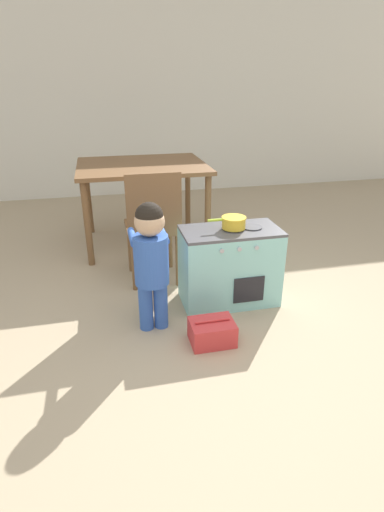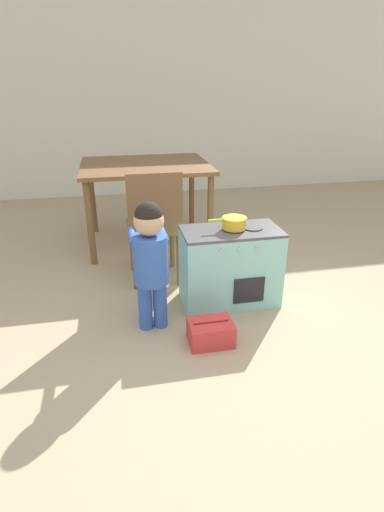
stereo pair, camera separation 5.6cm
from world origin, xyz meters
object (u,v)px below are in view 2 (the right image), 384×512
Objects in this scene: child_figure at (150,254)px; dining_chair_near at (154,224)px; play_kitchen at (230,266)px; toy_pot at (234,222)px; dining_table at (146,174)px; toy_basket at (211,332)px.

child_figure is 0.63m from dining_chair_near.
toy_pot is (0.01, 0.00, 0.33)m from play_kitchen.
dining_table reaches higher than toy_pot.
child_figure is 0.94× the size of dining_chair_near.
dining_chair_near reaches higher than play_kitchen.
play_kitchen is at bearing -70.24° from dining_table.
play_kitchen is at bearing 20.55° from child_figure.
toy_basket is 0.23× the size of dining_table.
dining_chair_near is at bearing -91.80° from dining_table.
child_figure is at bearing -159.88° from toy_pot.
toy_pot is 0.31× the size of child_figure.
dining_chair_near is (0.10, 0.63, -0.04)m from child_figure.
child_figure is 0.60m from toy_basket.
toy_pot is 1.35m from dining_table.
toy_basket is (0.32, -0.25, -0.45)m from child_figure.
toy_basket is at bearing -83.37° from dining_table.
play_kitchen is 0.80× the size of child_figure.
dining_chair_near reaches higher than child_figure.
child_figure is at bearing 142.81° from toy_basket.
play_kitchen is 0.33m from toy_pot.
dining_table is (-0.20, 1.72, 0.60)m from toy_basket.
toy_pot reaches higher than play_kitchen.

